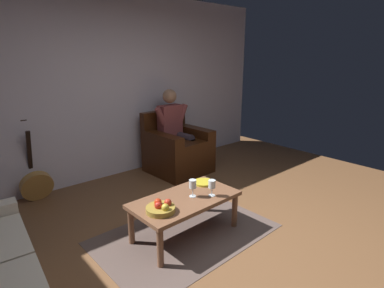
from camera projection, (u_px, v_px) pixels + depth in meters
ground_plane at (244, 251)px, 2.92m from camera, size 6.70×6.70×0.00m
wall_back at (108, 88)px, 4.47m from camera, size 5.98×0.06×2.69m
rug at (185, 234)px, 3.19m from camera, size 1.82×1.22×0.01m
armchair at (177, 150)px, 4.87m from camera, size 0.86×0.88×0.95m
person_seated at (174, 127)px, 4.81m from camera, size 0.65×0.56×1.30m
coffee_table at (185, 203)px, 3.09m from camera, size 1.11×0.60×0.42m
guitar at (36, 183)px, 3.90m from camera, size 0.39×0.34×1.04m
wine_glass_near at (212, 185)px, 3.09m from camera, size 0.07×0.07×0.17m
wine_glass_far at (193, 185)px, 3.07m from camera, size 0.07×0.07×0.18m
fruit_bowl at (161, 208)px, 2.79m from camera, size 0.27×0.27×0.11m
decorative_dish at (204, 182)px, 3.42m from camera, size 0.22×0.22×0.02m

